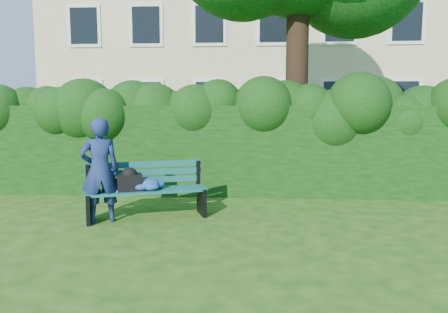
{
  "coord_description": "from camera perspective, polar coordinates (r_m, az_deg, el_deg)",
  "views": [
    {
      "loc": [
        0.51,
        -6.7,
        1.83
      ],
      "look_at": [
        0.0,
        0.6,
        0.95
      ],
      "focal_mm": 35.0,
      "sensor_mm": 36.0,
      "label": 1
    }
  ],
  "objects": [
    {
      "name": "apartment_building",
      "position": [
        21.11,
        2.65,
        18.22
      ],
      "size": [
        16.0,
        8.08,
        12.0
      ],
      "color": "#C5B584",
      "rests_on": "ground"
    },
    {
      "name": "park_bench",
      "position": [
        7.14,
        -10.52,
        -3.95
      ],
      "size": [
        1.97,
        1.17,
        0.89
      ],
      "rotation": [
        0.0,
        0.0,
        0.35
      ],
      "color": "#115654",
      "rests_on": "ground"
    },
    {
      "name": "ground",
      "position": [
        6.97,
        -0.35,
        -8.37
      ],
      "size": [
        80.0,
        80.0,
        0.0
      ],
      "primitive_type": "plane",
      "color": "#1F490F",
      "rests_on": "ground"
    },
    {
      "name": "man_reading",
      "position": [
        7.0,
        -15.91,
        -1.76
      ],
      "size": [
        0.7,
        0.6,
        1.63
      ],
      "primitive_type": "imported",
      "rotation": [
        0.0,
        0.0,
        3.57
      ],
      "color": "navy",
      "rests_on": "ground"
    },
    {
      "name": "hedge",
      "position": [
        8.96,
        0.71,
        0.89
      ],
      "size": [
        10.0,
        1.0,
        1.8
      ],
      "color": "black",
      "rests_on": "ground"
    }
  ]
}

